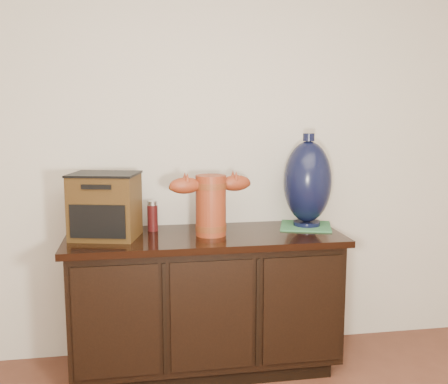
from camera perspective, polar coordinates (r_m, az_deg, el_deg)
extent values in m
plane|color=beige|center=(3.00, -2.85, 6.77)|extent=(4.50, 0.00, 4.50)
cube|color=black|center=(3.05, -2.03, -17.83)|extent=(1.29, 0.45, 0.08)
cube|color=black|center=(2.90, -2.07, -11.46)|extent=(1.40, 0.50, 0.64)
cube|color=black|center=(2.81, -2.11, -4.98)|extent=(1.46, 0.56, 0.03)
cube|color=black|center=(2.65, -11.67, -13.71)|extent=(0.41, 0.01, 0.56)
cube|color=black|center=(2.67, -1.32, -13.34)|extent=(0.41, 0.01, 0.56)
cube|color=black|center=(2.77, 8.52, -12.59)|extent=(0.41, 0.01, 0.56)
cylinder|color=maroon|center=(2.75, -1.45, -1.47)|extent=(0.19, 0.19, 0.32)
cylinder|color=#40180C|center=(2.77, -1.44, -3.85)|extent=(0.19, 0.19, 0.03)
cylinder|color=#40180C|center=(2.73, -1.45, 0.73)|extent=(0.19, 0.19, 0.03)
ellipsoid|color=maroon|center=(2.69, -4.25, 0.70)|extent=(0.18, 0.11, 0.09)
ellipsoid|color=maroon|center=(2.78, 1.25, 0.98)|extent=(0.18, 0.11, 0.09)
cube|color=#3A250E|center=(2.77, -12.79, -1.56)|extent=(0.38, 0.33, 0.33)
cube|color=black|center=(2.65, -13.61, -3.16)|extent=(0.27, 0.08, 0.17)
cube|color=black|center=(2.74, -12.91, 1.91)|extent=(0.39, 0.34, 0.01)
cube|color=#326F41|center=(3.02, 8.88, -3.68)|extent=(0.35, 0.35, 0.01)
cylinder|color=black|center=(3.02, 8.98, -3.39)|extent=(0.15, 0.15, 0.02)
ellipsoid|color=black|center=(2.97, 9.09, 1.11)|extent=(0.34, 0.34, 0.46)
cylinder|color=black|center=(2.95, 9.21, 5.91)|extent=(0.06, 0.06, 0.04)
cylinder|color=#590F0F|center=(2.90, -7.78, -2.82)|extent=(0.06, 0.06, 0.14)
cylinder|color=silver|center=(2.88, -7.81, -1.20)|extent=(0.05, 0.05, 0.02)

